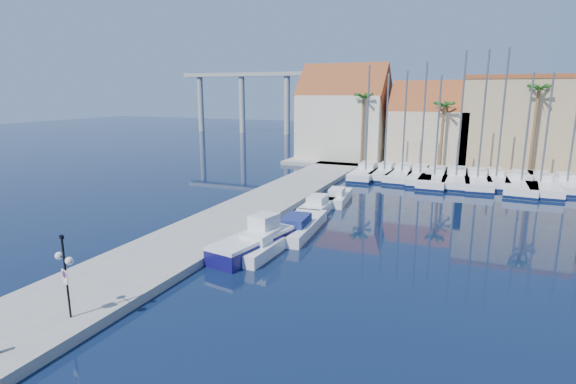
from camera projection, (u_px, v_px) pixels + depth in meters
name	position (u px, v px, depth m)	size (l,w,h in m)	color
ground	(264.00, 318.00, 20.34)	(260.00, 260.00, 0.00)	black
quay_west	(237.00, 217.00, 35.84)	(6.00, 77.00, 0.50)	gray
shore_north	(491.00, 167.00, 59.55)	(54.00, 16.00, 0.50)	gray
lamp_post	(65.00, 264.00, 18.86)	(1.23, 0.60, 3.73)	black
fishing_boat	(254.00, 241.00, 28.41)	(3.28, 6.76, 2.27)	#100D50
motorboat_west_0	(265.00, 242.00, 29.12)	(2.61, 7.38, 1.40)	white
motorboat_west_1	(298.00, 226.00, 32.58)	(2.90, 7.56, 1.40)	white
motorboat_west_2	(319.00, 205.00, 38.65)	(2.16, 6.18, 1.40)	white
motorboat_west_3	(338.00, 197.00, 41.53)	(2.39, 5.82, 1.40)	white
sailboat_0	(367.00, 172.00, 53.90)	(2.86, 9.93, 12.94)	white
sailboat_1	(385.00, 172.00, 53.78)	(2.47, 8.73, 12.02)	white
sailboat_2	(403.00, 174.00, 52.73)	(3.07, 9.82, 12.26)	white
sailboat_3	(420.00, 175.00, 51.72)	(3.41, 10.20, 13.15)	white
sailboat_4	(435.00, 178.00, 50.47)	(2.95, 10.92, 11.75)	white
sailboat_5	(456.00, 178.00, 50.17)	(3.18, 10.74, 14.23)	white
sailboat_6	(477.00, 180.00, 49.11)	(3.40, 10.61, 14.20)	white
sailboat_7	(496.00, 178.00, 49.48)	(2.74, 8.64, 14.46)	white
sailboat_8	(521.00, 183.00, 47.41)	(3.94, 11.87, 11.90)	white
sailboat_9	(539.00, 184.00, 46.96)	(3.23, 11.52, 11.85)	white
sailboat_10	(566.00, 184.00, 46.73)	(2.65, 8.52, 13.01)	white
building_0	(344.00, 116.00, 64.92)	(12.30, 9.00, 13.50)	beige
building_1	(430.00, 127.00, 60.60)	(10.30, 8.00, 11.00)	tan
building_2	(521.00, 122.00, 57.09)	(14.20, 10.20, 11.50)	tan
palm_0	(364.00, 99.00, 58.34)	(2.60, 2.60, 10.15)	brown
palm_1	(444.00, 107.00, 54.73)	(2.60, 2.60, 9.15)	brown
palm_2	(539.00, 92.00, 50.50)	(2.60, 2.60, 11.15)	brown
viaduct	(267.00, 90.00, 106.63)	(48.00, 2.20, 14.45)	#9E9E99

